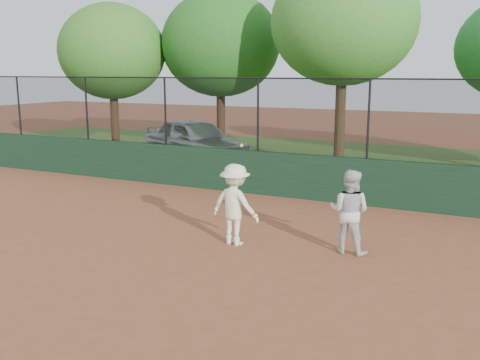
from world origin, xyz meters
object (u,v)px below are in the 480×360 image
at_px(tree_1, 220,44).
at_px(player_second, 349,212).
at_px(parked_car, 195,140).
at_px(tree_2, 344,22).
at_px(tree_0, 112,52).
at_px(player_main, 235,205).

bearing_deg(tree_1, player_second, -51.44).
bearing_deg(player_second, tree_1, -48.51).
height_order(parked_car, tree_2, tree_2).
bearing_deg(tree_0, player_second, -34.50).
bearing_deg(player_main, tree_2, 93.12).
distance_m(player_main, tree_1, 12.62).
xyz_separation_m(tree_0, tree_1, (4.12, 1.72, 0.29)).
bearing_deg(parked_car, tree_0, 103.25).
relative_size(parked_car, tree_2, 0.67).
xyz_separation_m(parked_car, tree_0, (-4.32, 0.74, 3.32)).
height_order(parked_car, player_main, player_main).
bearing_deg(player_main, tree_1, 119.16).
xyz_separation_m(parked_car, player_main, (5.68, -8.09, -0.02)).
bearing_deg(tree_0, parked_car, -9.77).
bearing_deg(tree_1, tree_0, -157.31).
bearing_deg(parked_car, player_main, -121.87).
bearing_deg(player_second, parked_car, -41.25).
height_order(parked_car, tree_1, tree_1).
bearing_deg(player_main, tree_0, 138.57).
height_order(parked_car, player_second, parked_car).
relative_size(parked_car, tree_0, 0.79).
relative_size(parked_car, player_main, 2.34).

